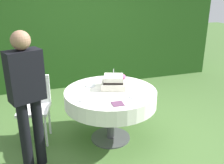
% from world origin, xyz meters
% --- Properties ---
extents(ground_plane, '(20.00, 20.00, 0.00)m').
position_xyz_m(ground_plane, '(0.00, 0.00, 0.00)').
color(ground_plane, '#476B33').
extents(foliage_hedge, '(6.19, 0.61, 2.53)m').
position_xyz_m(foliage_hedge, '(0.00, 2.44, 1.26)').
color(foliage_hedge, '#234C19').
rests_on(foliage_hedge, ground_plane).
extents(cake_table, '(1.22, 1.22, 0.72)m').
position_xyz_m(cake_table, '(0.00, 0.00, 0.62)').
color(cake_table, '#4C4C51').
rests_on(cake_table, ground_plane).
extents(wedding_cake, '(0.41, 0.40, 0.27)m').
position_xyz_m(wedding_cake, '(0.07, 0.08, 0.80)').
color(wedding_cake, silver).
rests_on(wedding_cake, cake_table).
extents(serving_plate_near, '(0.11, 0.11, 0.01)m').
position_xyz_m(serving_plate_near, '(0.20, -0.29, 0.73)').
color(serving_plate_near, white).
rests_on(serving_plate_near, cake_table).
extents(serving_plate_far, '(0.11, 0.11, 0.01)m').
position_xyz_m(serving_plate_far, '(-0.33, 0.08, 0.73)').
color(serving_plate_far, white).
rests_on(serving_plate_far, cake_table).
extents(serving_plate_left, '(0.11, 0.11, 0.01)m').
position_xyz_m(serving_plate_left, '(-0.40, -0.20, 0.73)').
color(serving_plate_left, white).
rests_on(serving_plate_left, cake_table).
extents(serving_plate_right, '(0.14, 0.14, 0.01)m').
position_xyz_m(serving_plate_right, '(-0.21, 0.24, 0.73)').
color(serving_plate_right, white).
rests_on(serving_plate_right, cake_table).
extents(napkin_stack, '(0.14, 0.14, 0.01)m').
position_xyz_m(napkin_stack, '(-0.05, -0.42, 0.73)').
color(napkin_stack, '#603856').
rests_on(napkin_stack, cake_table).
extents(garden_chair, '(0.48, 0.48, 0.89)m').
position_xyz_m(garden_chair, '(-0.96, 0.35, 0.54)').
color(garden_chair, white).
rests_on(garden_chair, ground_plane).
extents(standing_person, '(0.41, 0.32, 1.60)m').
position_xyz_m(standing_person, '(-1.03, -0.28, 0.93)').
color(standing_person, black).
rests_on(standing_person, ground_plane).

